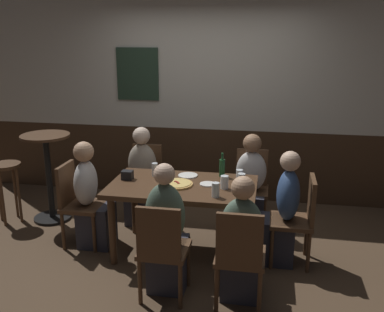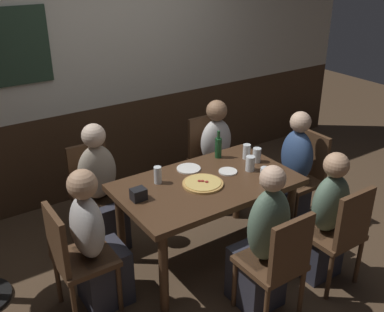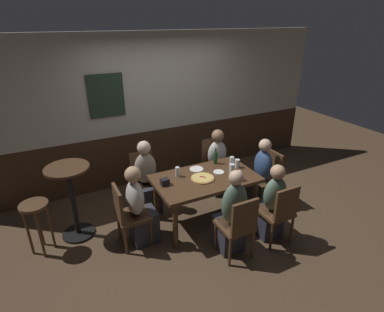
% 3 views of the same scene
% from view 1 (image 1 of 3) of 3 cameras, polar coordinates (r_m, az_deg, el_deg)
% --- Properties ---
extents(ground_plane, '(12.00, 12.00, 0.00)m').
position_cam_1_polar(ground_plane, '(4.60, -1.17, -12.46)').
color(ground_plane, '#4C3826').
extents(wall_back, '(6.40, 0.13, 2.60)m').
position_cam_1_polar(wall_back, '(5.74, 2.03, 7.07)').
color(wall_back, '#3D2819').
rests_on(wall_back, ground_plane).
extents(dining_table, '(1.44, 0.86, 0.74)m').
position_cam_1_polar(dining_table, '(4.33, -1.22, -4.88)').
color(dining_table, '#472D1C').
rests_on(dining_table, ground_plane).
extents(chair_head_east, '(0.40, 0.40, 0.88)m').
position_cam_1_polar(chair_head_east, '(4.32, 13.89, -7.61)').
color(chair_head_east, '#513521').
rests_on(chair_head_east, ground_plane).
extents(chair_left_far, '(0.40, 0.40, 0.88)m').
position_cam_1_polar(chair_left_far, '(5.30, -6.11, -2.76)').
color(chair_left_far, '#513521').
rests_on(chair_left_far, ground_plane).
extents(chair_mid_near, '(0.40, 0.40, 0.88)m').
position_cam_1_polar(chair_mid_near, '(3.64, -3.94, -11.77)').
color(chair_mid_near, '#513521').
rests_on(chair_mid_near, ground_plane).
extents(chair_right_near, '(0.40, 0.40, 0.88)m').
position_cam_1_polar(chair_right_near, '(3.55, 6.29, -12.60)').
color(chair_right_near, '#513521').
rests_on(chair_right_near, ground_plane).
extents(chair_right_far, '(0.40, 0.40, 0.88)m').
position_cam_1_polar(chair_right_far, '(5.10, 7.76, -3.58)').
color(chair_right_far, '#513521').
rests_on(chair_right_far, ground_plane).
extents(chair_head_west, '(0.40, 0.40, 0.88)m').
position_cam_1_polar(chair_head_west, '(4.73, -14.89, -5.55)').
color(chair_head_west, '#513521').
rests_on(chair_head_west, ground_plane).
extents(person_head_east, '(0.37, 0.34, 1.13)m').
position_cam_1_polar(person_head_east, '(4.32, 11.69, -7.77)').
color(person_head_east, '#2D2D38').
rests_on(person_head_east, ground_plane).
extents(person_left_far, '(0.34, 0.37, 1.14)m').
position_cam_1_polar(person_left_far, '(5.16, -6.61, -3.48)').
color(person_left_far, '#2D2D38').
rests_on(person_left_far, ground_plane).
extents(person_mid_near, '(0.34, 0.37, 1.17)m').
position_cam_1_polar(person_mid_near, '(3.78, -3.32, -10.72)').
color(person_mid_near, '#2D2D38').
rests_on(person_mid_near, ground_plane).
extents(person_right_near, '(0.34, 0.37, 1.10)m').
position_cam_1_polar(person_right_near, '(3.71, 6.47, -11.85)').
color(person_right_near, '#2D2D38').
rests_on(person_right_near, ground_plane).
extents(person_right_far, '(0.34, 0.37, 1.11)m').
position_cam_1_polar(person_right_far, '(4.95, 7.65, -4.49)').
color(person_right_far, '#2D2D38').
rests_on(person_right_far, ground_plane).
extents(person_head_west, '(0.37, 0.34, 1.13)m').
position_cam_1_polar(person_head_west, '(4.67, -13.06, -5.92)').
color(person_head_west, '#2D2D38').
rests_on(person_head_west, ground_plane).
extents(pizza, '(0.33, 0.33, 0.03)m').
position_cam_1_polar(pizza, '(4.28, -2.06, -3.67)').
color(pizza, tan).
rests_on(pizza, dining_table).
extents(beer_glass_half, '(0.07, 0.07, 0.14)m').
position_cam_1_polar(beer_glass_half, '(3.96, 3.11, -4.53)').
color(beer_glass_half, silver).
rests_on(beer_glass_half, dining_table).
extents(tumbler_short, '(0.07, 0.07, 0.13)m').
position_cam_1_polar(tumbler_short, '(4.26, 6.52, -3.24)').
color(tumbler_short, silver).
rests_on(tumbler_short, dining_table).
extents(beer_glass_tall, '(0.07, 0.07, 0.13)m').
position_cam_1_polar(beer_glass_tall, '(4.36, 6.24, -2.76)').
color(beer_glass_tall, silver).
rests_on(beer_glass_tall, dining_table).
extents(pint_glass_amber, '(0.08, 0.08, 0.13)m').
position_cam_1_polar(pint_glass_amber, '(4.18, 4.27, -3.56)').
color(pint_glass_amber, silver).
rests_on(pint_glass_amber, dining_table).
extents(tumbler_water, '(0.06, 0.06, 0.14)m').
position_cam_1_polar(tumbler_water, '(4.54, -4.90, -1.88)').
color(tumbler_water, silver).
rests_on(tumbler_water, dining_table).
extents(beer_bottle_green, '(0.06, 0.06, 0.25)m').
position_cam_1_polar(beer_bottle_green, '(4.51, 3.97, -1.49)').
color(beer_bottle_green, '#194723').
rests_on(beer_bottle_green, dining_table).
extents(plate_white_large, '(0.20, 0.20, 0.01)m').
position_cam_1_polar(plate_white_large, '(4.54, -0.49, -2.57)').
color(plate_white_large, white).
rests_on(plate_white_large, dining_table).
extents(plate_white_small, '(0.16, 0.16, 0.01)m').
position_cam_1_polar(plate_white_small, '(4.29, 2.06, -3.70)').
color(plate_white_small, white).
rests_on(plate_white_small, dining_table).
extents(condiment_caddy, '(0.11, 0.09, 0.09)m').
position_cam_1_polar(condiment_caddy, '(4.48, -8.47, -2.48)').
color(condiment_caddy, black).
rests_on(condiment_caddy, dining_table).
extents(side_bar_table, '(0.56, 0.56, 1.05)m').
position_cam_1_polar(side_bar_table, '(5.40, -18.32, -1.81)').
color(side_bar_table, black).
rests_on(side_bar_table, ground_plane).
extents(bar_stool, '(0.34, 0.34, 0.72)m').
position_cam_1_polar(bar_stool, '(5.52, -23.12, -2.48)').
color(bar_stool, '#513521').
rests_on(bar_stool, ground_plane).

